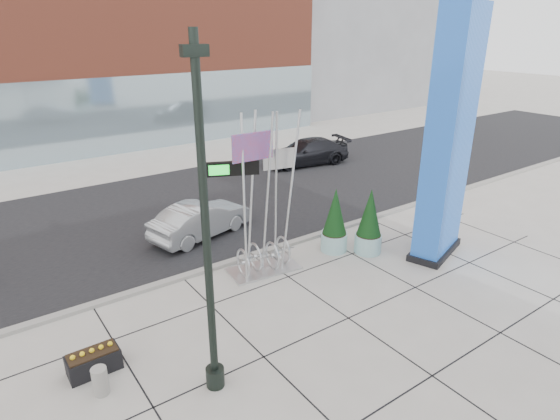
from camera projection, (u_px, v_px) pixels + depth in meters
ground at (301, 314)px, 14.02m from camera, size 160.00×160.00×0.00m
street_asphalt at (168, 212)px, 21.60m from camera, size 80.00×12.00×0.02m
curb_edge at (234, 261)px, 17.03m from camera, size 80.00×0.30×0.12m
tower_podium at (79, 64)px, 33.01m from camera, size 34.00×10.00×11.00m
tower_glass_front at (105, 117)px, 30.47m from camera, size 34.00×0.60×5.00m
building_grey_parking at (311, 16)px, 48.98m from camera, size 20.00×18.00×18.00m
blue_pylon at (449, 143)px, 16.25m from camera, size 2.87×1.94×8.79m
lamp_post at (208, 264)px, 10.03m from camera, size 0.52×0.44×8.03m
public_art_sculpture at (264, 232)px, 16.01m from camera, size 2.59×1.50×5.61m
concrete_bollard at (100, 381)px, 10.87m from camera, size 0.36×0.36×0.71m
overhead_street_sign at (223, 176)px, 15.44m from camera, size 1.78×0.91×3.98m
round_planter_east at (369, 223)px, 17.42m from camera, size 1.02×1.02×2.54m
round_planter_mid at (335, 222)px, 17.56m from camera, size 1.00×1.00×2.49m
round_planter_west at (335, 220)px, 17.79m from camera, size 0.97×0.97×2.42m
box_planter_north at (94, 361)px, 11.58m from camera, size 1.26×0.63×0.69m
car_silver_mid at (201, 220)px, 18.93m from camera, size 4.61×2.58×1.44m
car_dark_east at (307, 152)px, 28.83m from camera, size 5.64×3.08×1.55m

